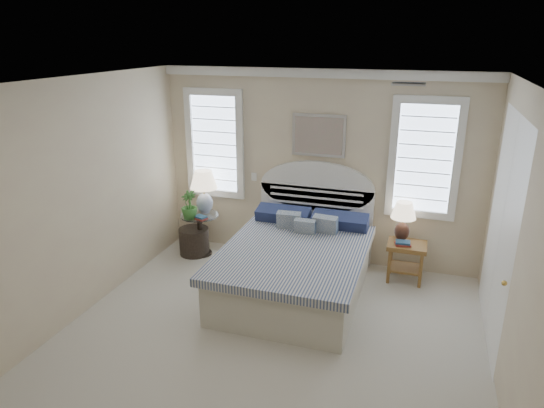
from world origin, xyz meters
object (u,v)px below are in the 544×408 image
(bed, at_px, (297,262))
(floor_pot, at_px, (194,241))
(lamp_left, at_px, (204,187))
(side_table_left, at_px, (200,230))
(nightstand_right, at_px, (406,254))
(lamp_right, at_px, (403,217))

(bed, distance_m, floor_pot, 1.85)
(bed, height_order, lamp_left, bed)
(side_table_left, xyz_separation_m, floor_pot, (-0.10, -0.01, -0.19))
(nightstand_right, relative_size, floor_pot, 1.20)
(lamp_left, xyz_separation_m, lamp_right, (2.82, 0.10, -0.17))
(bed, xyz_separation_m, lamp_right, (1.21, 0.81, 0.47))
(side_table_left, xyz_separation_m, nightstand_right, (2.95, 0.10, -0.00))
(side_table_left, bearing_deg, lamp_right, 4.29)
(nightstand_right, distance_m, floor_pot, 3.06)
(nightstand_right, relative_size, lamp_right, 1.00)
(lamp_right, bearing_deg, nightstand_right, -52.73)
(lamp_right, bearing_deg, floor_pot, -175.58)
(side_table_left, distance_m, lamp_left, 0.65)
(nightstand_right, bearing_deg, floor_pot, -177.86)
(floor_pot, distance_m, lamp_right, 3.04)
(side_table_left, xyz_separation_m, lamp_right, (2.86, 0.21, 0.47))
(bed, height_order, lamp_right, bed)
(nightstand_right, bearing_deg, lamp_left, 179.70)
(lamp_right, bearing_deg, lamp_left, -177.98)
(floor_pot, height_order, lamp_right, lamp_right)
(side_table_left, bearing_deg, nightstand_right, 1.94)
(floor_pot, bearing_deg, nightstand_right, 2.14)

